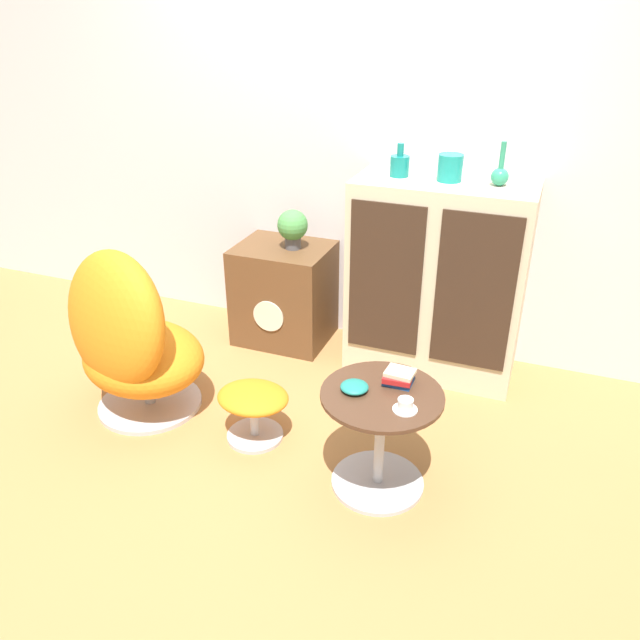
# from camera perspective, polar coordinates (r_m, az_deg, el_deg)

# --- Properties ---
(ground_plane) EXTENTS (12.00, 12.00, 0.00)m
(ground_plane) POSITION_cam_1_polar(r_m,az_deg,el_deg) (3.06, -7.04, -12.55)
(ground_plane) COLOR #A87542
(wall_back) EXTENTS (6.40, 0.06, 2.60)m
(wall_back) POSITION_cam_1_polar(r_m,az_deg,el_deg) (3.73, 2.50, 17.26)
(wall_back) COLOR silver
(wall_back) RESTS_ON ground_plane
(sideboard) EXTENTS (0.94, 0.48, 1.11)m
(sideboard) POSITION_cam_1_polar(r_m,az_deg,el_deg) (3.54, 10.64, 3.67)
(sideboard) COLOR beige
(sideboard) RESTS_ON ground_plane
(tv_console) EXTENTS (0.56, 0.47, 0.62)m
(tv_console) POSITION_cam_1_polar(r_m,az_deg,el_deg) (3.91, -3.30, 2.44)
(tv_console) COLOR brown
(tv_console) RESTS_ON ground_plane
(egg_chair) EXTENTS (0.84, 0.80, 0.93)m
(egg_chair) POSITION_cam_1_polar(r_m,az_deg,el_deg) (3.27, -16.98, -1.79)
(egg_chair) COLOR #B7B7BC
(egg_chair) RESTS_ON ground_plane
(ottoman) EXTENTS (0.36, 0.30, 0.28)m
(ottoman) POSITION_cam_1_polar(r_m,az_deg,el_deg) (3.07, -6.12, -7.58)
(ottoman) COLOR #B7B7BC
(ottoman) RESTS_ON ground_plane
(coffee_table) EXTENTS (0.52, 0.52, 0.49)m
(coffee_table) POSITION_cam_1_polar(r_m,az_deg,el_deg) (2.75, 5.51, -10.28)
(coffee_table) COLOR #B7B7BC
(coffee_table) RESTS_ON ground_plane
(vase_leftmost) EXTENTS (0.10, 0.10, 0.17)m
(vase_leftmost) POSITION_cam_1_polar(r_m,az_deg,el_deg) (3.40, 7.29, 13.88)
(vase_leftmost) COLOR #147A75
(vase_leftmost) RESTS_ON sideboard
(vase_inner_left) EXTENTS (0.13, 0.13, 0.14)m
(vase_inner_left) POSITION_cam_1_polar(r_m,az_deg,el_deg) (3.35, 11.81, 13.47)
(vase_inner_left) COLOR teal
(vase_inner_left) RESTS_ON sideboard
(vase_inner_right) EXTENTS (0.09, 0.09, 0.22)m
(vase_inner_right) POSITION_cam_1_polar(r_m,az_deg,el_deg) (3.32, 16.14, 12.68)
(vase_inner_right) COLOR #2D8E6B
(vase_inner_right) RESTS_ON sideboard
(potted_plant) EXTENTS (0.18, 0.18, 0.24)m
(potted_plant) POSITION_cam_1_polar(r_m,az_deg,el_deg) (3.72, -2.52, 8.51)
(potted_plant) COLOR #4C4C51
(potted_plant) RESTS_ON tv_console
(teacup) EXTENTS (0.10, 0.10, 0.05)m
(teacup) POSITION_cam_1_polar(r_m,az_deg,el_deg) (2.53, 7.80, -7.78)
(teacup) COLOR white
(teacup) RESTS_ON coffee_table
(book_stack) EXTENTS (0.13, 0.12, 0.06)m
(book_stack) POSITION_cam_1_polar(r_m,az_deg,el_deg) (2.68, 7.20, -5.23)
(book_stack) COLOR #1E478C
(book_stack) RESTS_ON coffee_table
(bowl) EXTENTS (0.12, 0.12, 0.04)m
(bowl) POSITION_cam_1_polar(r_m,az_deg,el_deg) (2.62, 3.17, -6.13)
(bowl) COLOR #1E7A70
(bowl) RESTS_ON coffee_table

